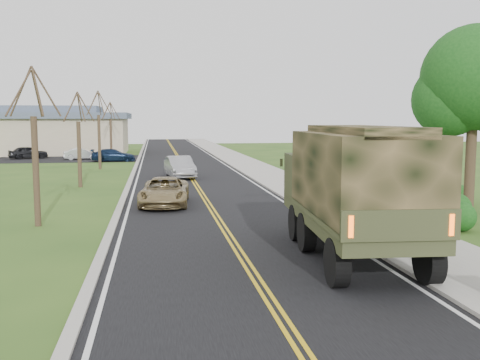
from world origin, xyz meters
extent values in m
plane|color=#2C4D19|center=(0.00, 0.00, 0.00)|extent=(160.00, 160.00, 0.00)
cube|color=black|center=(0.00, 40.00, 0.01)|extent=(8.00, 120.00, 0.01)
cube|color=#9E998E|center=(4.15, 40.00, 0.06)|extent=(0.30, 120.00, 0.12)
cube|color=#9E998E|center=(5.90, 40.00, 0.05)|extent=(3.20, 120.00, 0.10)
cube|color=#9E998E|center=(-4.15, 40.00, 0.05)|extent=(0.30, 120.00, 0.10)
cylinder|color=#38281C|center=(11.00, 10.00, 2.52)|extent=(0.44, 0.44, 5.04)
sphere|color=#124113|center=(11.00, 10.00, 5.85)|extent=(4.50, 4.50, 4.50)
sphere|color=#124113|center=(10.20, 10.50, 4.95)|extent=(3.24, 3.24, 3.24)
cylinder|color=#38281C|center=(-7.00, 10.00, 2.10)|extent=(0.24, 0.24, 4.20)
cylinder|color=#38281C|center=(-6.52, 10.13, 5.13)|extent=(1.01, 0.33, 1.90)
cylinder|color=#38281C|center=(-6.97, 10.62, 5.05)|extent=(0.13, 1.29, 1.74)
cylinder|color=#38281C|center=(-7.46, 10.18, 5.13)|extent=(0.98, 0.43, 1.90)
cylinder|color=#38281C|center=(-7.39, 9.52, 5.05)|extent=(0.79, 1.05, 1.77)
cylinder|color=#38281C|center=(-6.73, 9.59, 5.13)|extent=(0.58, 0.90, 1.90)
cylinder|color=#38281C|center=(-7.00, 22.00, 1.98)|extent=(0.24, 0.24, 3.96)
cylinder|color=#38281C|center=(-6.55, 22.12, 4.83)|extent=(0.96, 0.32, 1.79)
cylinder|color=#38281C|center=(-6.97, 22.58, 4.76)|extent=(0.12, 1.22, 1.65)
cylinder|color=#38281C|center=(-7.43, 22.17, 4.83)|extent=(0.93, 0.41, 1.79)
cylinder|color=#38281C|center=(-7.37, 21.55, 4.76)|extent=(0.75, 0.99, 1.67)
cylinder|color=#38281C|center=(-6.75, 21.61, 4.83)|extent=(0.55, 0.85, 1.80)
cylinder|color=#38281C|center=(-7.00, 34.00, 2.22)|extent=(0.24, 0.24, 4.44)
cylinder|color=#38281C|center=(-6.50, 34.13, 5.42)|extent=(1.07, 0.35, 2.00)
cylinder|color=#38281C|center=(-6.97, 34.65, 5.34)|extent=(0.13, 1.36, 1.84)
cylinder|color=#38281C|center=(-7.49, 34.19, 5.42)|extent=(1.03, 0.46, 2.00)
cylinder|color=#38281C|center=(-7.41, 33.49, 5.34)|extent=(0.83, 1.10, 1.87)
cylinder|color=#38281C|center=(-6.72, 33.56, 5.42)|extent=(0.61, 0.95, 2.01)
cylinder|color=#38281C|center=(-7.00, 46.00, 2.04)|extent=(0.24, 0.24, 4.08)
cylinder|color=#38281C|center=(-6.54, 46.12, 4.98)|extent=(0.99, 0.33, 1.84)
cylinder|color=#38281C|center=(-6.97, 46.60, 4.91)|extent=(0.13, 1.25, 1.69)
cylinder|color=#38281C|center=(-7.45, 46.17, 4.98)|extent=(0.95, 0.42, 1.85)
cylinder|color=#38281C|center=(-7.38, 45.53, 4.91)|extent=(0.77, 1.02, 1.72)
cylinder|color=#38281C|center=(-6.74, 45.60, 4.98)|extent=(0.57, 0.88, 1.85)
cube|color=tan|center=(-16.00, 56.00, 2.10)|extent=(20.00, 12.00, 4.20)
cube|color=#475466|center=(-16.00, 56.00, 4.50)|extent=(21.00, 13.00, 0.70)
cube|color=#475466|center=(-16.00, 56.00, 5.20)|extent=(14.00, 8.00, 0.90)
cube|color=black|center=(-10.00, 46.00, 0.01)|extent=(18.00, 10.00, 0.02)
cylinder|color=black|center=(1.84, 0.97, 0.61)|extent=(0.47, 1.24, 1.22)
cylinder|color=black|center=(4.15, 0.80, 0.61)|extent=(0.47, 1.24, 1.22)
cylinder|color=black|center=(2.09, 4.50, 0.61)|extent=(0.47, 1.24, 1.22)
cylinder|color=black|center=(4.41, 4.34, 0.61)|extent=(0.47, 1.24, 1.22)
cylinder|color=black|center=(2.20, 6.05, 0.61)|extent=(0.47, 1.24, 1.22)
cylinder|color=black|center=(4.52, 5.88, 0.61)|extent=(0.47, 1.24, 1.22)
cube|color=#373C21|center=(3.20, 3.76, 1.16)|extent=(3.20, 7.92, 0.39)
cube|color=#373C21|center=(3.40, 6.57, 2.10)|extent=(2.80, 2.29, 1.55)
cube|color=black|center=(3.47, 7.57, 2.32)|extent=(2.44, 0.26, 0.77)
cube|color=#373C21|center=(3.13, 2.82, 1.44)|extent=(3.18, 6.05, 0.17)
cube|color=black|center=(3.13, 2.82, 2.60)|extent=(3.18, 6.05, 2.21)
cube|color=black|center=(3.13, 2.82, 3.76)|extent=(2.19, 5.98, 0.28)
cube|color=#373C21|center=(2.92, -0.11, 1.72)|extent=(2.77, 0.33, 0.72)
cube|color=#FF590C|center=(1.76, -0.09, 1.72)|extent=(0.11, 0.05, 0.50)
cube|color=#FF590C|center=(4.08, -0.26, 1.72)|extent=(0.11, 0.05, 0.50)
imported|color=#937F53|center=(-2.09, 14.26, 0.66)|extent=(2.61, 4.94, 1.32)
imported|color=#A5A5AA|center=(-0.80, 26.28, 0.76)|extent=(2.16, 4.76, 1.52)
imported|color=#0E1034|center=(10.20, 14.76, 0.69)|extent=(4.87, 2.17, 1.39)
imported|color=black|center=(-15.52, 47.08, 0.66)|extent=(4.18, 2.96, 1.32)
imported|color=silver|center=(-9.90, 44.98, 0.58)|extent=(3.72, 1.89, 1.17)
imported|color=#0F1D37|center=(-6.51, 42.00, 0.61)|extent=(4.30, 1.90, 1.23)
camera|label=1|loc=(-2.51, -11.21, 4.08)|focal=40.00mm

